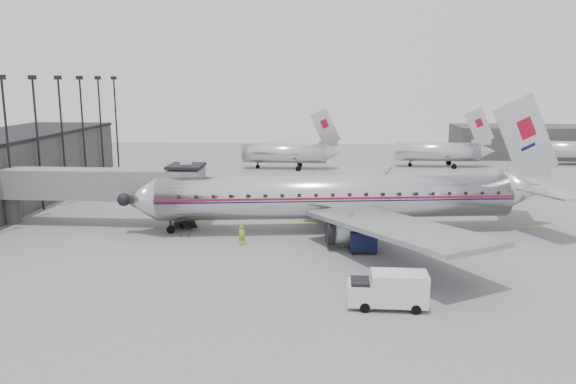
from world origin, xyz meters
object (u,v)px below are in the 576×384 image
at_px(baggage_cart_white, 360,224).
at_px(ramp_worker, 242,235).
at_px(service_van, 389,289).
at_px(baggage_cart_navy, 363,241).
at_px(airliner, 343,197).

xyz_separation_m(baggage_cart_white, ramp_worker, (-10.86, -4.55, -0.05)).
height_order(service_van, baggage_cart_white, service_van).
xyz_separation_m(baggage_cart_navy, baggage_cart_white, (0.04, 5.86, -0.04)).
relative_size(airliner, ramp_worker, 23.69).
bearing_deg(service_van, baggage_cart_white, 93.75).
height_order(airliner, baggage_cart_white, airliner).
bearing_deg(service_van, baggage_cart_navy, 95.32).
relative_size(baggage_cart_navy, baggage_cart_white, 0.93).
height_order(airliner, baggage_cart_navy, airliner).
distance_m(service_van, baggage_cart_navy, 12.18).
bearing_deg(baggage_cart_navy, ramp_worker, 169.93).
bearing_deg(airliner, service_van, -90.15).
bearing_deg(baggage_cart_navy, airliner, 99.73).
relative_size(service_van, baggage_cart_navy, 2.09).
height_order(service_van, ramp_worker, service_van).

